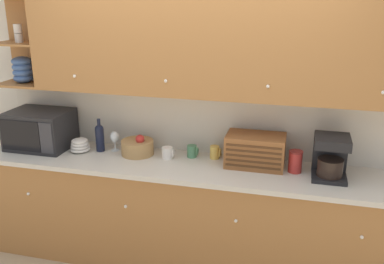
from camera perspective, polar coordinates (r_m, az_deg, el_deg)
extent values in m
plane|color=tan|center=(4.16, 0.76, -14.50)|extent=(24.00, 24.00, 0.00)
cube|color=beige|center=(3.66, 0.95, 3.15)|extent=(5.92, 0.06, 2.60)
cube|color=#A36B38|center=(3.69, -0.36, -11.20)|extent=(3.52, 0.60, 0.88)
cube|color=beige|center=(3.47, -0.44, -4.68)|extent=(3.54, 0.63, 0.04)
sphere|color=white|center=(3.88, -20.99, -7.70)|extent=(0.03, 0.03, 0.03)
sphere|color=white|center=(3.47, -8.85, -9.79)|extent=(0.03, 0.03, 0.03)
sphere|color=white|center=(3.25, 5.87, -11.70)|extent=(0.03, 0.03, 0.03)
sphere|color=white|center=(3.26, 21.70, -12.91)|extent=(0.03, 0.03, 0.03)
cube|color=beige|center=(3.65, 0.81, 1.38)|extent=(3.52, 0.01, 0.54)
cube|color=#A36B38|center=(3.32, 3.79, 11.11)|extent=(3.10, 0.32, 0.76)
cube|color=#A36B38|center=(4.16, -20.78, 11.45)|extent=(0.42, 0.02, 0.76)
cube|color=#A36B38|center=(4.09, -21.42, 6.04)|extent=(0.42, 0.32, 0.02)
cube|color=#A36B38|center=(4.04, -22.00, 10.92)|extent=(0.42, 0.32, 0.02)
sphere|color=white|center=(3.61, -15.40, 7.19)|extent=(0.03, 0.03, 0.03)
sphere|color=white|center=(3.30, -3.53, 6.81)|extent=(0.03, 0.03, 0.03)
sphere|color=white|center=(3.15, 10.08, 6.01)|extent=(0.03, 0.03, 0.03)
sphere|color=white|center=(3.19, 24.13, 4.83)|extent=(0.03, 0.03, 0.03)
ellipsoid|color=#3D5B93|center=(4.09, -21.50, 6.73)|extent=(0.18, 0.18, 0.08)
ellipsoid|color=#3D5B93|center=(4.08, -21.58, 7.41)|extent=(0.18, 0.18, 0.08)
ellipsoid|color=#3D5B93|center=(4.07, -21.66, 8.09)|extent=(0.18, 0.18, 0.08)
ellipsoid|color=#3D5B93|center=(4.06, -21.74, 8.78)|extent=(0.18, 0.18, 0.08)
cylinder|color=silver|center=(4.04, -22.08, 11.55)|extent=(0.07, 0.07, 0.08)
cylinder|color=silver|center=(4.03, -22.21, 12.66)|extent=(0.07, 0.07, 0.08)
cube|color=black|center=(4.03, -19.57, 0.35)|extent=(0.53, 0.41, 0.33)
cube|color=black|center=(3.90, -21.95, -0.49)|extent=(0.37, 0.01, 0.27)
cube|color=#2D2D33|center=(3.76, -18.87, -0.81)|extent=(0.12, 0.01, 0.27)
ellipsoid|color=silver|center=(3.86, -14.68, -2.20)|extent=(0.17, 0.17, 0.04)
ellipsoid|color=silver|center=(3.85, -14.71, -1.86)|extent=(0.16, 0.16, 0.04)
ellipsoid|color=silver|center=(3.84, -14.74, -1.51)|extent=(0.15, 0.15, 0.05)
ellipsoid|color=silver|center=(3.83, -14.77, -1.16)|extent=(0.14, 0.14, 0.04)
cylinder|color=black|center=(3.81, -12.17, -1.05)|extent=(0.08, 0.08, 0.20)
sphere|color=black|center=(3.77, -12.27, 0.39)|extent=(0.08, 0.08, 0.08)
cylinder|color=black|center=(3.76, -12.33, 1.22)|extent=(0.03, 0.03, 0.07)
cylinder|color=silver|center=(3.83, -10.19, -2.37)|extent=(0.07, 0.07, 0.01)
cylinder|color=silver|center=(3.81, -10.22, -1.83)|extent=(0.01, 0.01, 0.07)
ellipsoid|color=silver|center=(3.78, -10.29, -0.63)|extent=(0.08, 0.08, 0.10)
cylinder|color=#A87F4C|center=(3.68, -7.29, -2.05)|extent=(0.28, 0.28, 0.12)
sphere|color=red|center=(3.63, -6.95, -0.94)|extent=(0.08, 0.08, 0.08)
cylinder|color=silver|center=(3.58, -3.31, -2.80)|extent=(0.09, 0.09, 0.10)
torus|color=silver|center=(3.56, -2.52, -2.85)|extent=(0.01, 0.07, 0.07)
cylinder|color=#4C845B|center=(3.60, -0.02, -2.58)|extent=(0.08, 0.08, 0.10)
torus|color=#4C845B|center=(3.59, 0.69, -2.62)|extent=(0.01, 0.07, 0.07)
cylinder|color=gold|center=(3.57, 3.04, -2.71)|extent=(0.08, 0.08, 0.11)
torus|color=gold|center=(3.57, 3.75, -2.74)|extent=(0.01, 0.07, 0.07)
cube|color=brown|center=(3.43, 8.44, -2.45)|extent=(0.46, 0.28, 0.26)
cube|color=#4B2C16|center=(3.33, 8.09, -4.63)|extent=(0.43, 0.01, 0.02)
cube|color=#4B2C16|center=(3.32, 8.12, -3.97)|extent=(0.43, 0.01, 0.02)
cube|color=#4B2C16|center=(3.30, 8.15, -3.31)|extent=(0.43, 0.01, 0.02)
cube|color=#4B2C16|center=(3.29, 8.19, -2.64)|extent=(0.43, 0.01, 0.02)
cube|color=#4B2C16|center=(3.27, 8.22, -1.96)|extent=(0.43, 0.01, 0.02)
cylinder|color=#B22D28|center=(3.39, 13.60, -3.93)|extent=(0.10, 0.10, 0.16)
cylinder|color=maroon|center=(3.36, 13.71, -2.57)|extent=(0.11, 0.11, 0.01)
cube|color=black|center=(3.38, 17.76, -5.62)|extent=(0.25, 0.27, 0.03)
cylinder|color=black|center=(3.33, 17.91, -4.49)|extent=(0.19, 0.19, 0.13)
cube|color=black|center=(3.42, 17.93, -2.65)|extent=(0.25, 0.06, 0.33)
cube|color=black|center=(3.28, 18.22, -1.19)|extent=(0.25, 0.27, 0.07)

